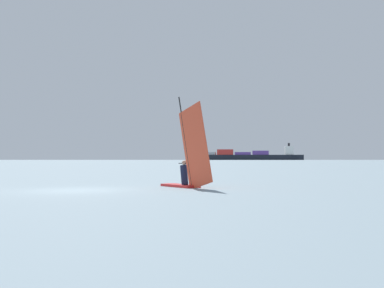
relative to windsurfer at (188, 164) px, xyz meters
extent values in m
plane|color=gray|center=(-4.39, -2.34, -1.12)|extent=(4000.00, 4000.00, 0.00)
cube|color=red|center=(-0.44, 0.50, -1.06)|extent=(2.09, 2.24, 0.12)
cylinder|color=black|center=(-0.15, 0.17, 1.09)|extent=(0.80, 0.90, 4.18)
cube|color=#E54C2D|center=(0.36, -0.41, 0.80)|extent=(1.74, 1.97, 4.02)
cylinder|color=black|center=(0.06, -0.06, 0.01)|extent=(1.15, 1.31, 0.04)
cylinder|color=#191E38|center=(-0.21, 0.24, -0.54)|extent=(0.54, 0.55, 0.95)
sphere|color=tan|center=(-0.21, 0.24, 0.04)|extent=(0.22, 0.22, 0.22)
cube|color=black|center=(12.01, 860.18, 3.70)|extent=(215.33, 30.77, 9.63)
cube|color=silver|center=(93.71, 859.22, 16.61)|extent=(15.27, 24.03, 16.19)
cylinder|color=black|center=(93.71, 859.22, 27.71)|extent=(4.00, 4.00, 6.00)
cube|color=#59388C|center=(40.56, 859.84, 12.41)|extent=(30.29, 25.77, 7.80)
cube|color=#59388C|center=(7.23, 860.23, 11.11)|extent=(30.29, 25.77, 5.20)
cube|color=red|center=(-26.09, 860.63, 13.71)|extent=(30.29, 25.77, 10.40)
cube|color=#99999E|center=(-59.41, 861.02, 11.11)|extent=(30.29, 25.77, 5.20)
cube|color=#756B56|center=(209.46, 1211.11, 20.16)|extent=(1018.33, 341.40, 42.56)
camera|label=1|loc=(2.40, -21.16, 0.20)|focal=43.08mm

